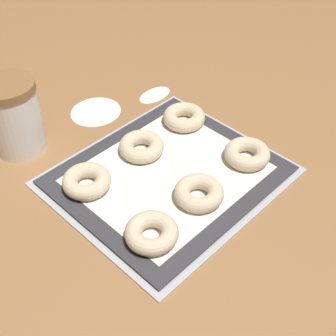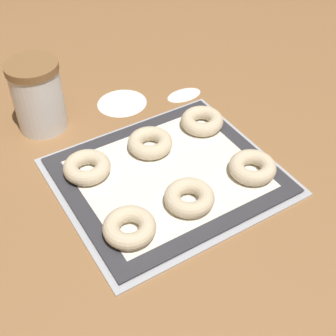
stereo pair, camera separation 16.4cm
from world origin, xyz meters
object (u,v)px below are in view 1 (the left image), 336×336
object	(u,v)px
bagel_front_center	(200,192)
baking_tray	(168,176)
flour_canister	(14,116)
bagel_front_right	(247,154)
bagel_front_left	(152,233)
bagel_back_left	(87,181)
bagel_back_center	(141,146)
bagel_back_right	(184,117)

from	to	relation	value
bagel_front_center	baking_tray	bearing A→B (deg)	85.75
flour_canister	baking_tray	bearing A→B (deg)	-62.84
baking_tray	bagel_front_right	world-z (taller)	bagel_front_right
baking_tray	bagel_front_left	bearing A→B (deg)	-145.45
bagel_back_left	flour_canister	world-z (taller)	flour_canister
bagel_back_left	bagel_back_center	size ratio (longest dim) A/B	1.00
bagel_back_left	flour_canister	xyz separation A→B (m)	(-0.01, 0.21, 0.05)
bagel_front_right	bagel_back_right	size ratio (longest dim) A/B	1.00
flour_canister	bagel_back_left	bearing A→B (deg)	-85.86
baking_tray	bagel_back_right	xyz separation A→B (m)	(0.14, 0.09, 0.02)
bagel_front_center	bagel_back_right	world-z (taller)	same
baking_tray	bagel_front_left	size ratio (longest dim) A/B	4.51
bagel_back_left	bagel_back_right	size ratio (longest dim) A/B	1.00
bagel_front_left	bagel_back_center	distance (m)	0.23
bagel_front_right	bagel_back_left	size ratio (longest dim) A/B	1.00
bagel_front_center	bagel_back_left	world-z (taller)	same
bagel_back_center	bagel_front_right	bearing A→B (deg)	-51.80
bagel_front_left	bagel_back_left	xyz separation A→B (m)	(0.00, 0.18, 0.00)
bagel_front_left	bagel_front_center	xyz separation A→B (m)	(0.13, 0.01, 0.00)
bagel_front_left	bagel_front_right	world-z (taller)	same
baking_tray	bagel_front_right	bearing A→B (deg)	-30.94
bagel_front_center	flour_canister	xyz separation A→B (m)	(-0.14, 0.38, 0.05)
bagel_front_center	bagel_front_right	bearing A→B (deg)	1.22
bagel_front_center	bagel_front_right	world-z (taller)	same
bagel_front_left	bagel_back_right	xyz separation A→B (m)	(0.28, 0.18, 0.00)
bagel_front_right	bagel_back_right	bearing A→B (deg)	89.64
bagel_front_right	bagel_back_center	xyz separation A→B (m)	(-0.13, 0.17, 0.00)
bagel_back_left	flour_canister	bearing A→B (deg)	94.14
bagel_back_center	flour_canister	world-z (taller)	flour_canister
bagel_back_left	bagel_back_center	distance (m)	0.14
bagel_back_center	flour_canister	bearing A→B (deg)	127.40
bagel_back_right	flour_canister	size ratio (longest dim) A/B	0.59
bagel_front_center	bagel_back_right	xyz separation A→B (m)	(0.15, 0.18, 0.00)
bagel_back_left	bagel_back_right	world-z (taller)	same
flour_canister	bagel_front_left	bearing A→B (deg)	-87.96
bagel_back_center	baking_tray	bearing A→B (deg)	-95.60
bagel_front_left	flour_canister	size ratio (longest dim) A/B	0.59
bagel_front_center	bagel_back_right	distance (m)	0.23
bagel_front_right	bagel_back_right	world-z (taller)	same
bagel_back_left	bagel_back_right	xyz separation A→B (m)	(0.28, 0.00, 0.00)
bagel_front_left	bagel_front_right	bearing A→B (deg)	1.69
flour_canister	bagel_back_center	bearing A→B (deg)	-52.60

